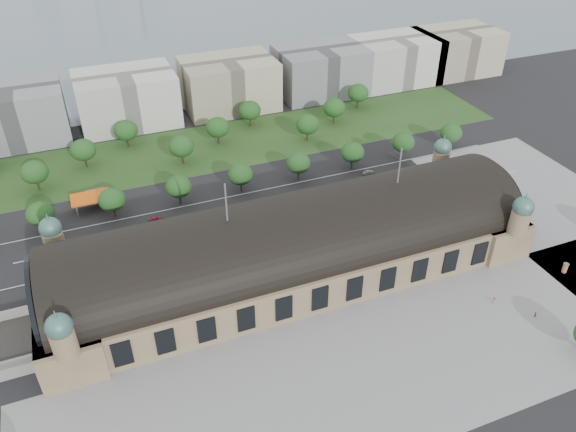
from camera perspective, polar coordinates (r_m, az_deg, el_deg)
name	(u,v)px	position (r m, az deg, el deg)	size (l,w,h in m)	color
ground	(293,273)	(178.80, 0.50, -5.79)	(900.00, 900.00, 0.00)	black
station	(293,247)	(172.34, 0.51, -3.18)	(150.00, 48.40, 44.30)	#95815C
plaza_south	(391,364)	(154.77, 10.47, -14.61)	(190.00, 48.00, 0.12)	gray
plaza_east	(548,206)	(230.95, 24.88, 0.90)	(56.00, 100.00, 0.12)	gray
road_slab	(201,222)	(203.24, -8.82, -0.65)	(260.00, 26.00, 0.10)	black
grass_belt	(180,153)	(250.46, -10.88, 6.33)	(300.00, 45.00, 0.10)	#25461C
petrol_station	(94,196)	(222.03, -19.15, 1.89)	(14.00, 13.00, 5.05)	#ED5C0D
lake	(137,25)	(442.63, -15.08, 18.23)	(700.00, 320.00, 0.08)	slate
office_2	(12,115)	(280.38, -26.20, 9.20)	(45.00, 32.00, 24.00)	gray
office_3	(127,98)	(279.88, -16.04, 11.41)	(45.00, 32.00, 24.00)	silver
office_4	(229,84)	(288.20, -6.01, 13.22)	(45.00, 32.00, 24.00)	#C4B89A
office_5	(320,71)	(304.60, 3.31, 14.53)	(45.00, 32.00, 24.00)	gray
office_6	(395,60)	(325.28, 10.80, 15.31)	(45.00, 32.00, 24.00)	silver
office_7	(456,51)	(347.54, 16.66, 15.75)	(45.00, 32.00, 24.00)	#C4B89A
tree_row_2	(40,214)	(210.11, -23.87, 0.20)	(9.60, 9.60, 11.52)	#2D2116
tree_row_3	(112,200)	(209.22, -17.46, 1.59)	(9.60, 9.60, 11.52)	#2D2116
tree_row_4	(178,187)	(211.07, -11.07, 2.95)	(9.60, 9.60, 11.52)	#2D2116
tree_row_5	(240,174)	(215.60, -4.85, 4.23)	(9.60, 9.60, 11.52)	#2D2116
tree_row_6	(298,163)	(222.63, 1.06, 5.40)	(9.60, 9.60, 11.52)	#2D2116
tree_row_7	(352,152)	(231.95, 6.57, 6.44)	(9.60, 9.60, 11.52)	#2D2116
tree_row_8	(403,142)	(243.28, 11.63, 7.34)	(9.60, 9.60, 11.52)	#2D2116
tree_row_9	(451,133)	(256.37, 16.23, 8.10)	(9.60, 9.60, 11.52)	#2D2116
tree_belt_3	(34,172)	(236.00, -24.36, 4.08)	(10.40, 10.40, 12.48)	#2D2116
tree_belt_4	(83,150)	(245.83, -20.09, 6.33)	(10.40, 10.40, 12.48)	#2D2116
tree_belt_5	(126,130)	(257.24, -16.14, 8.36)	(10.40, 10.40, 12.48)	#2D2116
tree_belt_6	(181,146)	(237.86, -10.79, 6.96)	(10.40, 10.40, 12.48)	#2D2116
tree_belt_7	(218,127)	(251.95, -7.16, 8.93)	(10.40, 10.40, 12.48)	#2D2116
tree_belt_8	(250,110)	(267.18, -3.90, 10.66)	(10.40, 10.40, 12.48)	#2D2116
tree_belt_9	(308,124)	(252.90, 2.00, 9.29)	(10.40, 10.40, 12.48)	#2D2116
tree_belt_10	(334,108)	(270.23, 4.73, 10.90)	(10.40, 10.40, 12.48)	#2D2116
tree_belt_11	(358,93)	(288.27, 7.15, 12.30)	(10.40, 10.40, 12.48)	#2D2116
traffic_car_3	(156,219)	(206.69, -13.27, -0.33)	(2.01, 4.95, 1.44)	maroon
traffic_car_4	(268,223)	(199.39, -2.07, -0.73)	(1.64, 4.06, 1.38)	#1C1A4B
traffic_car_5	(368,172)	(231.77, 8.16, 4.41)	(1.68, 4.81, 1.58)	slate
traffic_car_6	(454,168)	(242.62, 16.53, 4.68)	(2.24, 4.86, 1.35)	silver
parked_car_0	(34,282)	(191.24, -24.36, -6.10)	(1.57, 4.50, 1.48)	black
parked_car_1	(41,280)	(190.97, -23.76, -5.97)	(2.59, 5.61, 1.56)	maroon
parked_car_2	(92,272)	(188.49, -19.33, -5.37)	(2.23, 5.48, 1.59)	#191B46
parked_car_3	(119,262)	(189.69, -16.78, -4.49)	(1.95, 4.84, 1.65)	#54575B
parked_car_4	(158,253)	(190.31, -13.09, -3.73)	(1.41, 4.04, 1.33)	silver
parked_car_5	(121,270)	(186.61, -16.57, -5.24)	(2.30, 4.98, 1.39)	#919399
parked_car_6	(175,257)	(187.50, -11.40, -4.07)	(2.28, 5.61, 1.63)	black
bus_west	(217,229)	(196.60, -7.21, -1.29)	(2.58, 11.01, 3.07)	#B3421C
bus_mid	(241,225)	(197.70, -4.80, -0.90)	(2.54, 10.88, 3.03)	white
bus_east	(301,214)	(201.85, 1.28, 0.18)	(3.13, 13.37, 3.73)	#BAB6AC
advertising_column	(565,268)	(198.28, 26.32, -4.75)	(1.80, 1.80, 3.41)	#C63149
pedestrian_0	(494,300)	(178.79, 20.21, -8.04)	(0.88, 0.51, 1.81)	gray
pedestrian_1	(535,315)	(178.40, 23.82, -9.16)	(0.69, 0.46, 1.90)	gray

